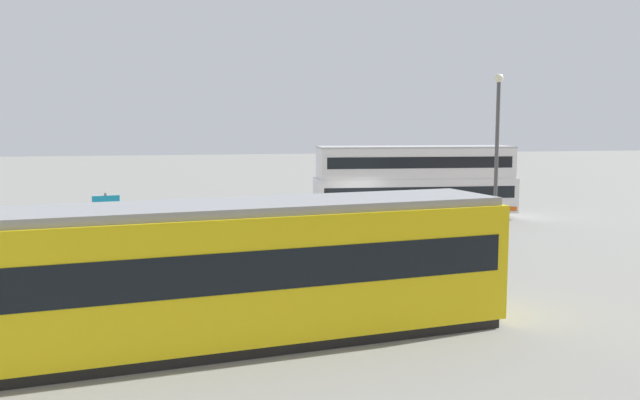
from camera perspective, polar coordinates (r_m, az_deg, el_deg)
ground_plane at (r=32.79m, az=3.76°, el=-2.44°), size 160.00×160.00×0.00m
double_decker_bus at (r=36.24m, az=8.18°, el=1.59°), size 11.03×3.46×3.94m
tram_yellow at (r=15.50m, az=-11.15°, el=-6.28°), size 15.65×4.85×3.34m
pedestrian_near_railing at (r=27.25m, az=-4.75°, el=-2.19°), size 0.36×0.36×1.72m
pedestrian_railing at (r=25.97m, az=-5.54°, el=-3.19°), size 9.10×1.09×1.08m
info_sign at (r=26.17m, az=-17.99°, el=-1.20°), size 0.99×0.27×2.56m
street_lamp at (r=28.64m, az=15.05°, el=4.46°), size 0.36×0.36×7.21m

